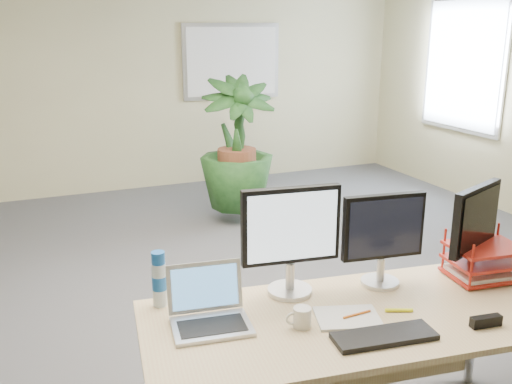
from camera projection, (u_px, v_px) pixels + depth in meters
name	position (u px, v px, depth m)	size (l,w,h in m)	color
floor	(272.00, 339.00, 3.76)	(8.00, 8.00, 0.00)	#414246
back_wall	(138.00, 80.00, 6.93)	(7.00, 0.04, 2.70)	#BFB587
whiteboard	(232.00, 62.00, 7.28)	(1.30, 0.04, 0.95)	#BBBBC0
window	(463.00, 65.00, 6.64)	(0.04, 1.30, 1.55)	#BBBBC0
desk	(345.00, 334.00, 2.71)	(2.01, 1.05, 0.74)	tan
floor_plant	(237.00, 151.00, 5.86)	(0.84, 0.84, 1.50)	#143815
monitor_left	(291.00, 234.00, 2.69)	(0.48, 0.22, 0.53)	silver
monitor_right	(383.00, 234.00, 2.80)	(0.42, 0.19, 0.47)	silver
monitor_dark	(475.00, 225.00, 2.89)	(0.42, 0.20, 0.49)	silver
laptop	(209.00, 310.00, 2.48)	(0.37, 0.33, 0.24)	silver
keyboard	(384.00, 336.00, 2.36)	(0.44, 0.15, 0.02)	black
coffee_mug	(301.00, 317.00, 2.45)	(0.11, 0.08, 0.09)	silver
spiral_notebook	(348.00, 318.00, 2.53)	(0.28, 0.21, 0.01)	silver
orange_pen	(357.00, 314.00, 2.53)	(0.01, 0.01, 0.14)	orange
yellow_highlighter	(399.00, 310.00, 2.59)	(0.02, 0.02, 0.13)	#F7FE1A
water_bottle	(159.00, 280.00, 2.62)	(0.07, 0.07, 0.27)	silver
letter_tray	(484.00, 264.00, 2.93)	(0.38, 0.31, 0.17)	#AB2015
stapler	(486.00, 321.00, 2.46)	(0.14, 0.04, 0.05)	black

